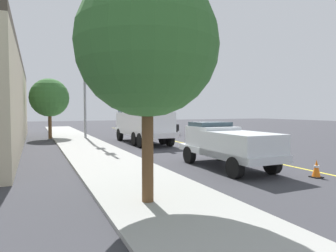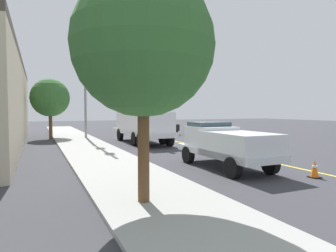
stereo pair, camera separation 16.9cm
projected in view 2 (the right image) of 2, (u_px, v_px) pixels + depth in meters
ground at (189, 144)px, 23.15m from camera, size 120.00×120.00×0.00m
sidewalk_far_side at (89, 149)px, 20.05m from camera, size 60.04×4.34×0.12m
lane_centre_stripe at (189, 144)px, 23.15m from camera, size 50.00×0.77×0.01m
utility_bucket_truck at (142, 123)px, 24.11m from camera, size 8.23×2.67×7.23m
service_pickup_truck at (226, 144)px, 13.46m from camera, size 5.63×2.25×2.06m
passing_minivan at (163, 125)px, 33.99m from camera, size 4.82×2.00×1.69m
traffic_cone_leading at (315, 169)px, 11.58m from camera, size 0.40×0.40×0.71m
traffic_cone_mid_front at (196, 144)px, 19.55m from camera, size 0.40×0.40×0.86m
traffic_cone_mid_rear at (151, 134)px, 28.34m from camera, size 0.40×0.40×0.80m
traffic_signal_mast at (89, 74)px, 25.80m from camera, size 6.91×0.59×8.56m
street_tree_left at (143, 46)px, 7.98m from camera, size 3.87×3.87×6.31m
street_tree_right at (50, 98)px, 27.91m from camera, size 3.58×3.58×5.65m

